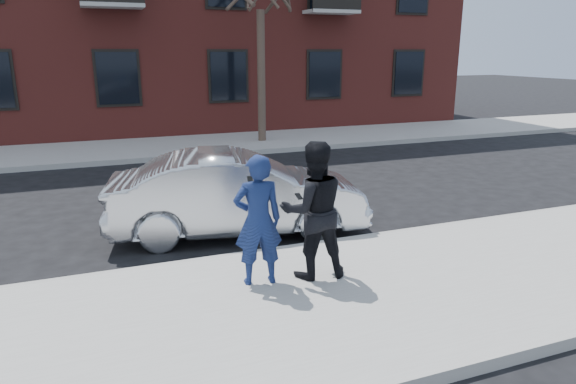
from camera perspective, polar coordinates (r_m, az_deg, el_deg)
name	(u,v)px	position (r m, az deg, el deg)	size (l,w,h in m)	color
ground	(192,324)	(6.30, -10.62, -14.22)	(100.00, 100.00, 0.00)	black
near_sidewalk	(196,329)	(6.05, -10.19, -14.73)	(50.00, 3.50, 0.15)	gray
near_curb	(171,268)	(7.64, -12.85, -8.20)	(50.00, 0.10, 0.15)	#999691
far_sidewalk	(124,150)	(16.96, -17.79, 4.46)	(50.00, 3.50, 0.15)	gray
far_curb	(128,161)	(15.19, -17.34, 3.29)	(50.00, 0.10, 0.15)	#999691
silver_sedan	(238,194)	(8.85, -5.56, -0.18)	(1.52, 4.35, 1.43)	#B7BABF
man_hoodie	(258,220)	(6.54, -3.36, -3.16)	(0.67, 0.53, 1.71)	navy
man_peacoat	(313,210)	(6.73, 2.82, -2.04)	(0.97, 0.80, 1.84)	black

